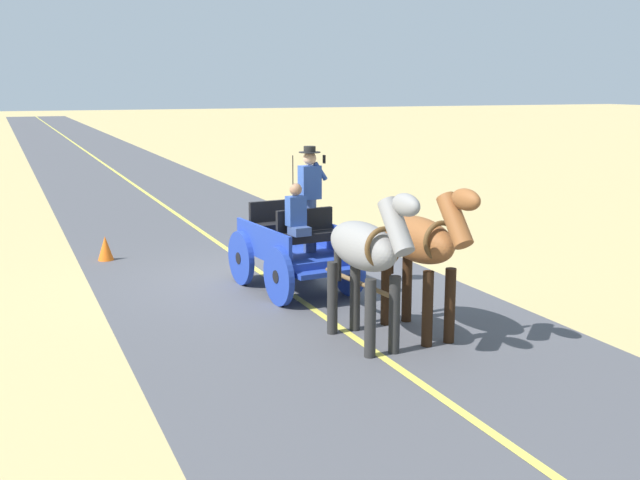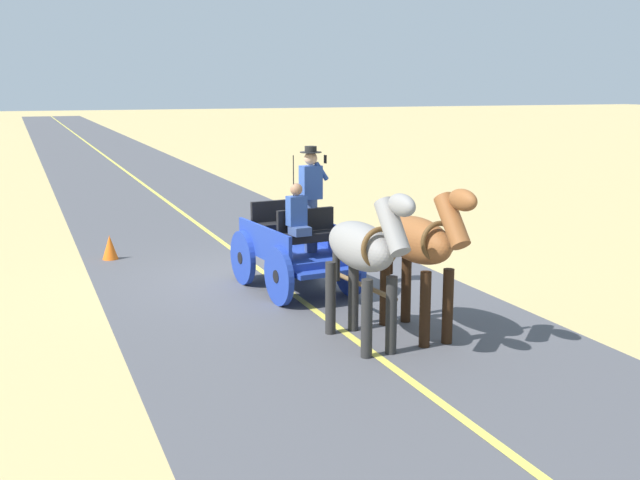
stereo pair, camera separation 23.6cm
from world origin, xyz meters
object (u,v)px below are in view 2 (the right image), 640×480
(horse_off_side, at_px, (364,251))
(traffic_cone, at_px, (110,247))
(horse_drawn_carriage, at_px, (297,244))
(horse_near_side, at_px, (421,244))

(horse_off_side, distance_m, traffic_cone, 7.31)
(horse_off_side, xyz_separation_m, traffic_cone, (2.57, -6.76, -1.07))
(horse_drawn_carriage, relative_size, traffic_cone, 9.03)
(horse_drawn_carriage, xyz_separation_m, traffic_cone, (2.71, -3.70, -0.57))
(traffic_cone, bearing_deg, horse_off_side, 110.80)
(traffic_cone, bearing_deg, horse_drawn_carriage, 126.24)
(horse_drawn_carriage, height_order, horse_near_side, horse_drawn_carriage)
(horse_near_side, bearing_deg, traffic_cone, -62.48)
(horse_off_side, height_order, traffic_cone, horse_off_side)
(horse_near_side, relative_size, horse_off_side, 1.00)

